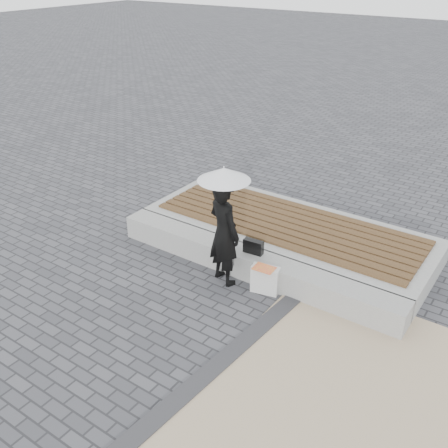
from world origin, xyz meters
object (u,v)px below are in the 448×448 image
Objects in this scene: handbag at (253,247)px; canvas_tote at (265,279)px; seating_ledge at (251,264)px; woman at (224,233)px; parasol at (224,174)px.

canvas_tote is at bearing -41.86° from handbag.
woman is (-0.27, -0.37, 0.65)m from seating_ledge.
parasol reaches higher than woman.
canvas_tote is at bearing -154.06° from woman.
woman is at bearing -126.57° from seating_ledge.
canvas_tote is (0.69, 0.09, -0.62)m from woman.
seating_ledge is 1.67m from parasol.
canvas_tote is (0.42, -0.28, 0.02)m from seating_ledge.
seating_ledge is at bearing -119.29° from handbag.
woman reaches higher than seating_ledge.
handbag is at bearing -107.43° from woman.
parasol is at bearing 175.25° from canvas_tote.
woman is 1.70× the size of parasol.
canvas_tote is (0.69, 0.09, -1.58)m from parasol.
woman is 3.81× the size of canvas_tote.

